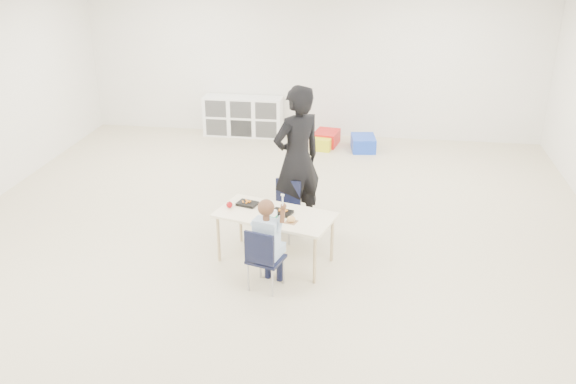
# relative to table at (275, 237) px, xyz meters

# --- Properties ---
(room) EXTENTS (9.00, 9.02, 2.80)m
(room) POSITION_rel_table_xyz_m (-0.12, 0.12, 1.10)
(room) COLOR beige
(room) RESTS_ON ground
(table) EXTENTS (1.40, 0.96, 0.58)m
(table) POSITION_rel_table_xyz_m (0.00, 0.00, 0.00)
(table) COLOR #FFEBCB
(table) RESTS_ON ground
(chair_near) EXTENTS (0.41, 0.40, 0.70)m
(chair_near) POSITION_rel_table_xyz_m (-0.00, -0.56, 0.05)
(chair_near) COLOR black
(chair_near) RESTS_ON ground
(chair_far) EXTENTS (0.41, 0.40, 0.70)m
(chair_far) POSITION_rel_table_xyz_m (0.00, 0.56, 0.05)
(chair_far) COLOR black
(chair_far) RESTS_ON ground
(child) EXTENTS (0.58, 0.58, 1.10)m
(child) POSITION_rel_table_xyz_m (-0.00, -0.56, 0.26)
(child) COLOR #B4D3F3
(child) RESTS_ON chair_near
(lunch_tray_near) EXTENTS (0.26, 0.21, 0.03)m
(lunch_tray_near) POSITION_rel_table_xyz_m (0.07, 0.01, 0.30)
(lunch_tray_near) COLOR black
(lunch_tray_near) RESTS_ON table
(lunch_tray_far) EXTENTS (0.26, 0.21, 0.03)m
(lunch_tray_far) POSITION_rel_table_xyz_m (-0.35, 0.19, 0.30)
(lunch_tray_far) COLOR black
(lunch_tray_far) RESTS_ON table
(milk_carton) EXTENTS (0.09, 0.09, 0.10)m
(milk_carton) POSITION_rel_table_xyz_m (0.00, -0.13, 0.34)
(milk_carton) COLOR white
(milk_carton) RESTS_ON table
(bread_roll) EXTENTS (0.09, 0.09, 0.07)m
(bread_roll) POSITION_rel_table_xyz_m (0.20, -0.17, 0.32)
(bread_roll) COLOR tan
(bread_roll) RESTS_ON table
(apple_near) EXTENTS (0.07, 0.07, 0.07)m
(apple_near) POSITION_rel_table_xyz_m (-0.10, 0.12, 0.32)
(apple_near) COLOR #9D0E12
(apple_near) RESTS_ON table
(apple_far) EXTENTS (0.07, 0.07, 0.07)m
(apple_far) POSITION_rel_table_xyz_m (-0.53, 0.08, 0.32)
(apple_far) COLOR #9D0E12
(apple_far) RESTS_ON table
(cubby_shelf) EXTENTS (1.40, 0.40, 0.70)m
(cubby_shelf) POSITION_rel_table_xyz_m (-1.32, 4.40, 0.05)
(cubby_shelf) COLOR white
(cubby_shelf) RESTS_ON ground
(adult) EXTENTS (0.78, 0.76, 1.81)m
(adult) POSITION_rel_table_xyz_m (0.13, 0.86, 0.61)
(adult) COLOR black
(adult) RESTS_ON ground
(bin_red) EXTENTS (0.46, 0.55, 0.24)m
(bin_red) POSITION_rel_table_xyz_m (0.21, 4.08, -0.18)
(bin_red) COLOR red
(bin_red) RESTS_ON ground
(bin_yellow) EXTENTS (0.39, 0.47, 0.21)m
(bin_yellow) POSITION_rel_table_xyz_m (0.16, 3.89, -0.19)
(bin_yellow) COLOR #CFCF15
(bin_yellow) RESTS_ON ground
(bin_blue) EXTENTS (0.45, 0.54, 0.24)m
(bin_blue) POSITION_rel_table_xyz_m (0.85, 3.89, -0.18)
(bin_blue) COLOR blue
(bin_blue) RESTS_ON ground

